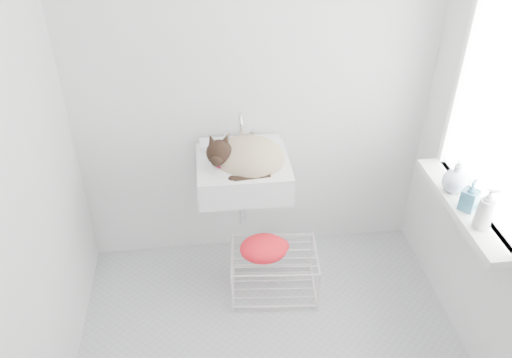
{
  "coord_description": "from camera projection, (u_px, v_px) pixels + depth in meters",
  "views": [
    {
      "loc": [
        -0.31,
        -1.8,
        2.45
      ],
      "look_at": [
        -0.05,
        0.5,
        0.88
      ],
      "focal_mm": 36.03,
      "sensor_mm": 36.0,
      "label": 1
    }
  ],
  "objects": [
    {
      "name": "floor",
      "position": [
        274.0,
        357.0,
        2.88
      ],
      "size": [
        2.2,
        2.0,
        0.02
      ],
      "primitive_type": "cube",
      "color": "#A5A9AE",
      "rests_on": "ground"
    },
    {
      "name": "back_wall",
      "position": [
        254.0,
        79.0,
        3.01
      ],
      "size": [
        2.2,
        0.02,
        2.5
      ],
      "primitive_type": "cube",
      "color": "white",
      "rests_on": "ground"
    },
    {
      "name": "left_wall",
      "position": [
        12.0,
        188.0,
        2.08
      ],
      "size": [
        0.02,
        2.0,
        2.5
      ],
      "primitive_type": "cube",
      "color": "white",
      "rests_on": "ground"
    },
    {
      "name": "window_glass",
      "position": [
        504.0,
        116.0,
        2.39
      ],
      "size": [
        0.01,
        0.8,
        1.0
      ],
      "primitive_type": "cube",
      "color": "white",
      "rests_on": "right_wall"
    },
    {
      "name": "window_frame",
      "position": [
        501.0,
        116.0,
        2.39
      ],
      "size": [
        0.04,
        0.9,
        1.1
      ],
      "primitive_type": "cube",
      "color": "white",
      "rests_on": "right_wall"
    },
    {
      "name": "windowsill",
      "position": [
        463.0,
        206.0,
        2.68
      ],
      "size": [
        0.16,
        0.88,
        0.04
      ],
      "primitive_type": "cube",
      "color": "white",
      "rests_on": "right_wall"
    },
    {
      "name": "sink",
      "position": [
        243.0,
        161.0,
        3.01
      ],
      "size": [
        0.54,
        0.47,
        0.22
      ],
      "primitive_type": "cube",
      "color": "white",
      "rests_on": "back_wall"
    },
    {
      "name": "faucet",
      "position": [
        240.0,
        125.0,
        3.08
      ],
      "size": [
        0.2,
        0.14,
        0.2
      ],
      "primitive_type": null,
      "color": "silver",
      "rests_on": "sink"
    },
    {
      "name": "cat",
      "position": [
        245.0,
        157.0,
        2.97
      ],
      "size": [
        0.47,
        0.41,
        0.28
      ],
      "rotation": [
        0.0,
        0.0,
        -0.16
      ],
      "color": "#CAAD8A",
      "rests_on": "sink"
    },
    {
      "name": "wire_rack",
      "position": [
        274.0,
        272.0,
        3.23
      ],
      "size": [
        0.55,
        0.41,
        0.31
      ],
      "primitive_type": "cube",
      "rotation": [
        0.0,
        0.0,
        -0.09
      ],
      "color": "silver",
      "rests_on": "floor"
    },
    {
      "name": "towel",
      "position": [
        264.0,
        252.0,
        3.1
      ],
      "size": [
        0.29,
        0.21,
        0.12
      ],
      "primitive_type": "ellipsoid",
      "rotation": [
        0.0,
        0.0,
        0.0
      ],
      "color": "#FB2931",
      "rests_on": "wire_rack"
    },
    {
      "name": "bottle_a",
      "position": [
        480.0,
        227.0,
        2.5
      ],
      "size": [
        0.1,
        0.1,
        0.19
      ],
      "primitive_type": "imported",
      "rotation": [
        0.0,
        0.0,
        1.18
      ],
      "color": "silver",
      "rests_on": "windowsill"
    },
    {
      "name": "bottle_b",
      "position": [
        466.0,
        209.0,
        2.62
      ],
      "size": [
        0.11,
        0.11,
        0.17
      ],
      "primitive_type": "imported",
      "rotation": [
        0.0,
        0.0,
        2.28
      ],
      "color": "teal",
      "rests_on": "windowsill"
    },
    {
      "name": "bottle_c",
      "position": [
        452.0,
        190.0,
        2.76
      ],
      "size": [
        0.17,
        0.17,
        0.17
      ],
      "primitive_type": "imported",
      "rotation": [
        0.0,
        0.0,
        2.81
      ],
      "color": "white",
      "rests_on": "windowsill"
    }
  ]
}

